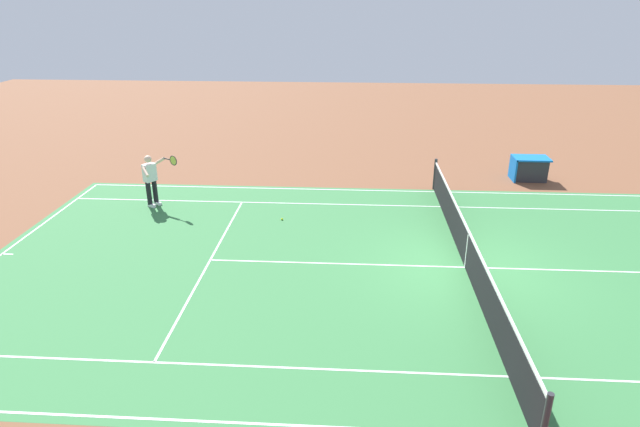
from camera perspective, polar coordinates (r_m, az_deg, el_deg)
ground_plane at (r=13.81m, az=15.16°, el=-5.54°), size 60.00×60.00×0.00m
court_slab at (r=13.81m, az=15.16°, el=-5.54°), size 24.20×11.40×0.00m
court_line_markings at (r=13.81m, az=15.16°, el=-5.53°), size 23.85×11.05×0.01m
tennis_net at (r=13.60m, az=15.36°, el=-3.71°), size 0.10×11.70×1.08m
tennis_player_near at (r=17.67m, az=-17.49°, el=3.63°), size 1.18×0.75×1.70m
tennis_ball at (r=16.08m, az=-4.06°, el=-0.60°), size 0.07×0.07×0.07m
equipment_cart_tarped at (r=20.87m, az=21.30°, el=4.50°), size 1.25×0.84×0.85m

